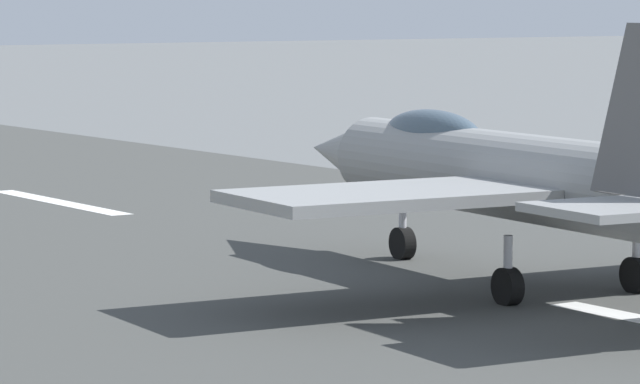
% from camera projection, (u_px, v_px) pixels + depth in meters
% --- Properties ---
extents(fighter_jet, '(16.99, 14.04, 5.59)m').
position_uv_depth(fighter_jet, '(524.00, 174.00, 38.97)').
color(fighter_jet, gray).
rests_on(fighter_jet, ground).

